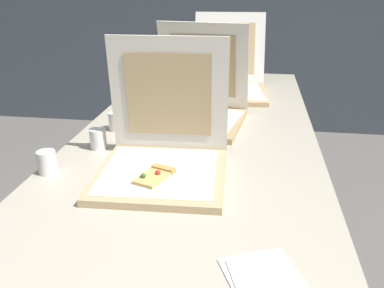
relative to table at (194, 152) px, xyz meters
name	(u,v)px	position (x,y,z in m)	size (l,w,h in m)	color
table	(194,152)	(0.00, 0.00, 0.00)	(0.91, 2.37, 0.75)	#BCB29E
pizza_box_front	(163,156)	(-0.05, -0.28, 0.10)	(0.40, 0.40, 0.40)	tan
pizza_box_middle	(197,109)	(-0.02, 0.22, 0.10)	(0.43, 0.43, 0.40)	tan
pizza_box_back	(228,83)	(0.08, 0.70, 0.10)	(0.41, 0.54, 0.38)	tan
cup_white_mid	(116,121)	(-0.32, 0.07, 0.08)	(0.06, 0.06, 0.07)	white
cup_white_near_left	(47,162)	(-0.41, -0.33, 0.08)	(0.06, 0.06, 0.07)	white
cup_white_near_center	(98,139)	(-0.32, -0.12, 0.08)	(0.06, 0.06, 0.07)	white
napkin_pile	(262,276)	(0.25, -0.72, 0.05)	(0.19, 0.19, 0.01)	white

